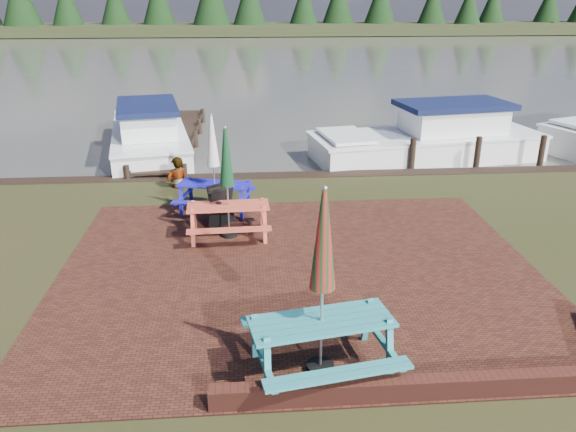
% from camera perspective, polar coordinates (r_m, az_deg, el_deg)
% --- Properties ---
extents(ground, '(120.00, 120.00, 0.00)m').
position_cam_1_polar(ground, '(9.75, 1.74, -8.47)').
color(ground, black).
rests_on(ground, ground).
extents(paving, '(9.00, 7.50, 0.02)m').
position_cam_1_polar(paving, '(10.61, 1.17, -5.70)').
color(paving, '#371811').
rests_on(paving, ground).
extents(brick_wall, '(6.21, 1.79, 0.30)m').
position_cam_1_polar(brick_wall, '(8.22, 19.23, -15.04)').
color(brick_wall, '#4C1E16').
rests_on(brick_wall, ground).
extents(water, '(120.00, 60.00, 0.02)m').
position_cam_1_polar(water, '(45.64, -3.30, 15.66)').
color(water, '#43423A').
rests_on(water, ground).
extents(far_treeline, '(120.00, 10.00, 8.10)m').
position_cam_1_polar(far_treeline, '(74.39, -3.90, 20.57)').
color(far_treeline, black).
rests_on(far_treeline, ground).
extents(picnic_table_teal, '(2.21, 2.04, 2.69)m').
position_cam_1_polar(picnic_table_teal, '(7.61, 3.44, -9.73)').
color(picnic_table_teal, teal).
rests_on(picnic_table_teal, ground).
extents(picnic_table_red, '(1.78, 1.59, 2.39)m').
position_cam_1_polar(picnic_table_red, '(11.87, -6.12, 1.61)').
color(picnic_table_red, '#CF4B35').
rests_on(picnic_table_red, ground).
extents(picnic_table_blue, '(1.98, 1.85, 2.33)m').
position_cam_1_polar(picnic_table_blue, '(13.33, -7.51, 3.75)').
color(picnic_table_blue, '#1B16AB').
rests_on(picnic_table_blue, ground).
extents(chalkboard, '(0.59, 0.86, 0.94)m').
position_cam_1_polar(chalkboard, '(12.54, -6.86, 0.98)').
color(chalkboard, black).
rests_on(chalkboard, ground).
extents(jetty, '(1.76, 9.08, 1.00)m').
position_cam_1_polar(jetty, '(20.38, -11.59, 7.79)').
color(jetty, black).
rests_on(jetty, ground).
extents(boat_jetty, '(3.53, 7.14, 1.98)m').
position_cam_1_polar(boat_jetty, '(19.56, -13.90, 7.85)').
color(boat_jetty, white).
rests_on(boat_jetty, ground).
extents(boat_near, '(7.72, 3.69, 2.00)m').
position_cam_1_polar(boat_near, '(18.94, 14.31, 7.39)').
color(boat_near, white).
rests_on(boat_near, ground).
extents(person, '(0.71, 0.61, 1.65)m').
position_cam_1_polar(person, '(15.24, -11.31, 5.85)').
color(person, gray).
rests_on(person, ground).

